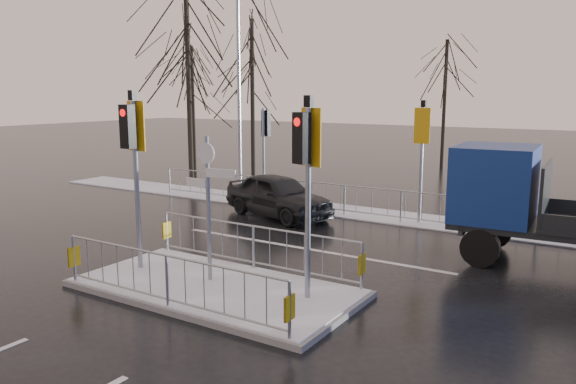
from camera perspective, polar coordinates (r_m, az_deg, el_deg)
The scene contains 12 objects.
ground at distance 12.01m, azimuth -7.40°, elevation -9.96°, with size 120.00×120.00×0.00m, color black.
snow_verge at distance 19.16m, azimuth 9.20°, elevation -2.35°, with size 30.00×2.00×0.04m, color white.
lane_markings at distance 11.77m, azimuth -8.45°, elevation -10.39°, with size 8.00×11.38×0.01m.
traffic_island at distance 11.90m, azimuth -7.46°, elevation -8.17°, with size 6.00×3.04×4.15m.
far_kerb_fixtures at distance 18.39m, azimuth 9.51°, elevation 0.29°, with size 18.00×0.65×3.83m.
car_far_lane at distance 18.71m, azimuth -1.01°, elevation -0.35°, with size 1.69×4.20×1.43m, color black.
flatbed_truck at distance 14.74m, azimuth 23.51°, elevation -0.93°, with size 6.18×2.52×2.82m.
tree_near_a at distance 26.56m, azimuth -10.17°, elevation 14.26°, with size 4.75×4.75×8.97m.
tree_near_b at distance 26.10m, azimuth -3.66°, elevation 12.35°, with size 4.00×4.00×7.55m.
tree_near_c at distance 29.68m, azimuth -9.68°, elevation 10.71°, with size 3.50×3.50×6.61m.
tree_far_a at distance 32.03m, azimuth 15.71°, elevation 11.00°, with size 3.75×3.75×7.08m.
street_lamp_left at distance 22.74m, azimuth -4.88°, elevation 11.02°, with size 1.25×0.18×8.20m.
Camera 1 is at (7.25, -8.65, 4.10)m, focal length 35.00 mm.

